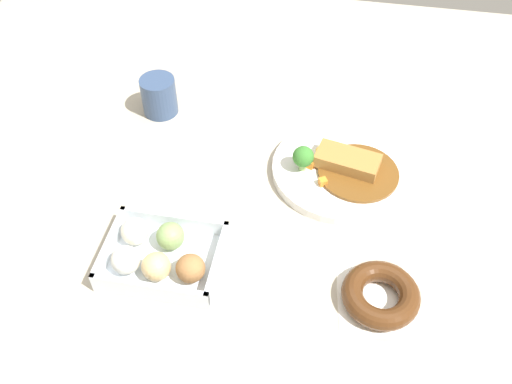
{
  "coord_description": "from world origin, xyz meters",
  "views": [
    {
      "loc": [
        0.13,
        -0.63,
        0.76
      ],
      "look_at": [
        0.01,
        0.03,
        0.03
      ],
      "focal_mm": 39.19,
      "sensor_mm": 36.0,
      "label": 1
    }
  ],
  "objects_px": {
    "curry_plate": "(341,168)",
    "coffee_mug": "(159,96)",
    "chocolate_ring_donut": "(381,295)",
    "donut_box": "(160,255)"
  },
  "relations": [
    {
      "from": "donut_box",
      "to": "coffee_mug",
      "type": "relative_size",
      "value": 2.35
    },
    {
      "from": "donut_box",
      "to": "chocolate_ring_donut",
      "type": "distance_m",
      "value": 0.36
    },
    {
      "from": "curry_plate",
      "to": "donut_box",
      "type": "relative_size",
      "value": 1.38
    },
    {
      "from": "curry_plate",
      "to": "chocolate_ring_donut",
      "type": "xyz_separation_m",
      "value": [
        0.08,
        -0.27,
        0.0
      ]
    },
    {
      "from": "curry_plate",
      "to": "coffee_mug",
      "type": "xyz_separation_m",
      "value": [
        -0.39,
        0.12,
        0.03
      ]
    },
    {
      "from": "donut_box",
      "to": "chocolate_ring_donut",
      "type": "relative_size",
      "value": 1.32
    },
    {
      "from": "curry_plate",
      "to": "donut_box",
      "type": "distance_m",
      "value": 0.38
    },
    {
      "from": "curry_plate",
      "to": "coffee_mug",
      "type": "bearing_deg",
      "value": 163.24
    },
    {
      "from": "donut_box",
      "to": "curry_plate",
      "type": "bearing_deg",
      "value": 43.99
    },
    {
      "from": "donut_box",
      "to": "chocolate_ring_donut",
      "type": "xyz_separation_m",
      "value": [
        0.36,
        -0.01,
        -0.01
      ]
    }
  ]
}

